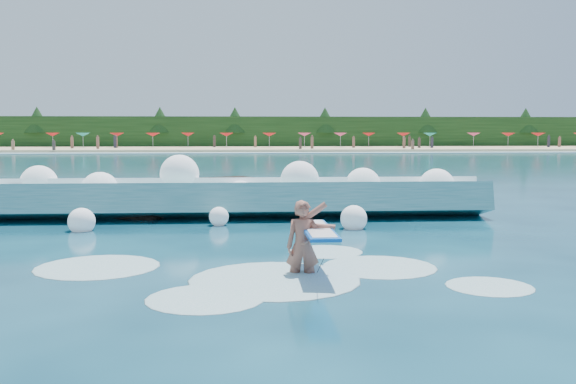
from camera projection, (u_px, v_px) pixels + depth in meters
name	position (u px, v px, depth m)	size (l,w,h in m)	color
ground	(224.00, 257.00, 13.63)	(200.00, 200.00, 0.00)	#082C40
beach	(241.00, 149.00, 91.09)	(140.00, 20.00, 0.40)	tan
wet_band	(240.00, 153.00, 80.17)	(140.00, 5.00, 0.08)	silver
treeline	(241.00, 133.00, 100.80)	(140.00, 4.00, 5.00)	black
breaking_wave	(205.00, 200.00, 20.16)	(17.56, 2.76, 1.51)	teal
rock_cluster	(133.00, 201.00, 20.91)	(8.11, 3.27, 1.31)	black
surfer_with_board	(306.00, 243.00, 11.79)	(0.88, 2.87, 1.70)	#995947
wave_spray	(208.00, 187.00, 19.98)	(15.31, 4.28, 2.04)	white
surf_foam	(262.00, 275.00, 11.98)	(9.11, 5.67, 0.16)	silver
beach_umbrellas	(244.00, 135.00, 92.26)	(109.85, 6.77, 0.50)	teal
beachgoers	(234.00, 143.00, 88.12)	(100.42, 12.60, 1.92)	#3F332D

